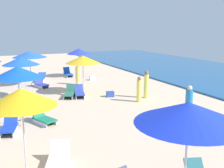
# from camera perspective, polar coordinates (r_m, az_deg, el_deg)

# --- Properties ---
(umbrella_0) EXTENTS (2.26, 2.26, 2.49)m
(umbrella_0) POSITION_cam_1_polar(r_m,az_deg,el_deg) (18.11, -6.05, 5.07)
(umbrella_0) COLOR silver
(umbrella_0) RESTS_ON ground_plane
(lounge_chair_0_0) EXTENTS (1.49, 1.10, 0.73)m
(lounge_chair_0_0) POSITION_cam_1_polar(r_m,az_deg,el_deg) (17.43, -8.76, -1.91)
(lounge_chair_0_0) COLOR silver
(lounge_chair_0_0) RESTS_ON ground_plane
(lounge_chair_0_1) EXTENTS (1.55, 0.88, 0.70)m
(lounge_chair_0_1) POSITION_cam_1_polar(r_m,az_deg,el_deg) (17.43, -6.77, -1.81)
(lounge_chair_0_1) COLOR silver
(lounge_chair_0_1) RESTS_ON ground_plane
(umbrella_1) EXTENTS (2.46, 2.46, 2.70)m
(umbrella_1) POSITION_cam_1_polar(r_m,az_deg,el_deg) (6.42, 15.54, -5.79)
(umbrella_1) COLOR silver
(umbrella_1) RESTS_ON ground_plane
(umbrella_2) EXTENTS (2.12, 2.12, 2.48)m
(umbrella_2) POSITION_cam_1_polar(r_m,az_deg,el_deg) (24.20, -6.84, 6.73)
(umbrella_2) COLOR silver
(umbrella_2) RESTS_ON ground_plane
(lounge_chair_2_0) EXTENTS (1.42, 0.60, 0.76)m
(lounge_chair_2_0) POSITION_cam_1_polar(r_m,az_deg,el_deg) (24.82, -9.08, 2.15)
(lounge_chair_2_0) COLOR silver
(lounge_chair_2_0) RESTS_ON ground_plane
(umbrella_3) EXTENTS (2.02, 2.02, 2.65)m
(umbrella_3) POSITION_cam_1_polar(r_m,az_deg,el_deg) (8.21, -18.22, -2.62)
(umbrella_3) COLOR silver
(umbrella_3) RESTS_ON ground_plane
(lounge_chair_3_0) EXTENTS (1.62, 1.13, 0.68)m
(lounge_chair_3_0) POSITION_cam_1_polar(r_m,az_deg,el_deg) (9.04, -11.03, -15.19)
(lounge_chair_3_0) COLOR silver
(lounge_chair_3_0) RESTS_ON ground_plane
(umbrella_5) EXTENTS (2.50, 2.50, 2.57)m
(umbrella_5) POSITION_cam_1_polar(r_m,az_deg,el_deg) (21.34, -16.67, 5.91)
(umbrella_5) COLOR silver
(umbrella_5) RESTS_ON ground_plane
(lounge_chair_5_0) EXTENTS (1.60, 1.13, 0.64)m
(lounge_chair_5_0) POSITION_cam_1_polar(r_m,az_deg,el_deg) (23.02, -14.49, 1.20)
(lounge_chair_5_0) COLOR silver
(lounge_chair_5_0) RESTS_ON ground_plane
(lounge_chair_5_1) EXTENTS (1.40, 1.00, 0.66)m
(lounge_chair_5_1) POSITION_cam_1_polar(r_m,az_deg,el_deg) (20.72, -14.49, 0.01)
(lounge_chair_5_1) COLOR silver
(lounge_chair_5_1) RESTS_ON ground_plane
(umbrella_6) EXTENTS (2.18, 2.18, 2.56)m
(umbrella_6) POSITION_cam_1_polar(r_m,az_deg,el_deg) (17.37, -18.34, 4.53)
(umbrella_6) COLOR silver
(umbrella_6) RESTS_ON ground_plane
(umbrella_8) EXTENTS (2.17, 2.17, 2.68)m
(umbrella_8) POSITION_cam_1_polar(r_m,az_deg,el_deg) (12.52, -18.93, 2.32)
(umbrella_8) COLOR silver
(umbrella_8) RESTS_ON ground_plane
(lounge_chair_8_0) EXTENTS (1.35, 0.88, 0.73)m
(lounge_chair_8_0) POSITION_cam_1_polar(r_m,az_deg,el_deg) (12.31, -20.47, -8.30)
(lounge_chair_8_0) COLOR silver
(lounge_chair_8_0) RESTS_ON ground_plane
(lounge_chair_8_1) EXTENTS (1.44, 1.07, 0.66)m
(lounge_chair_8_1) POSITION_cam_1_polar(r_m,az_deg,el_deg) (13.05, -14.06, -6.90)
(lounge_chair_8_1) COLOR silver
(lounge_chair_8_1) RESTS_ON ground_plane
(beachgoer_0) EXTENTS (0.53, 0.53, 1.55)m
(beachgoer_0) POSITION_cam_1_polar(r_m,az_deg,el_deg) (21.10, -7.04, 1.78)
(beachgoer_0) COLOR #F9D96D
(beachgoer_0) RESTS_ON ground_plane
(beachgoer_1) EXTENTS (0.47, 0.47, 1.62)m
(beachgoer_1) POSITION_cam_1_polar(r_m,az_deg,el_deg) (13.68, 15.61, -3.85)
(beachgoer_1) COLOR #2077BF
(beachgoer_1) RESTS_ON ground_plane
(beachgoer_4) EXTENTS (0.40, 0.40, 1.71)m
(beachgoer_4) POSITION_cam_1_polar(r_m,az_deg,el_deg) (17.11, 7.10, -0.13)
(beachgoer_4) COLOR #DEE363
(beachgoer_4) RESTS_ON ground_plane
(beachgoer_5) EXTENTS (0.34, 0.34, 1.51)m
(beachgoer_5) POSITION_cam_1_polar(r_m,az_deg,el_deg) (16.19, 5.62, -1.19)
(beachgoer_5) COLOR #F9E55C
(beachgoer_5) RESTS_ON ground_plane
(cooler_box_1) EXTENTS (0.44, 0.55, 0.34)m
(cooler_box_1) POSITION_cam_1_polar(r_m,az_deg,el_deg) (17.39, -0.39, -2.10)
(cooler_box_1) COLOR #2D4EAF
(cooler_box_1) RESTS_ON ground_plane
(cooler_box_2) EXTENTS (0.34, 0.48, 0.35)m
(cooler_box_2) POSITION_cam_1_polar(r_m,az_deg,el_deg) (22.82, -4.07, 1.24)
(cooler_box_2) COLOR white
(cooler_box_2) RESTS_ON ground_plane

